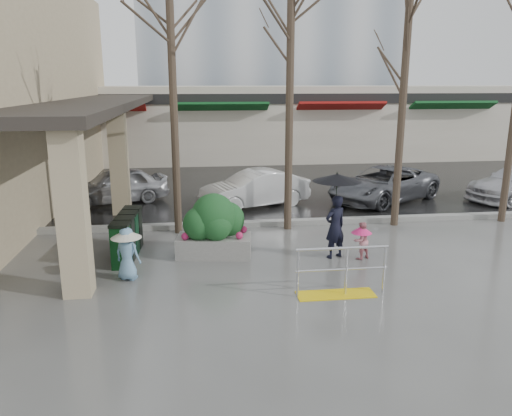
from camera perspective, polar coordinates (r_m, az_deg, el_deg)
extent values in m
plane|color=#51514F|center=(11.29, 0.98, -7.75)|extent=(120.00, 120.00, 0.00)
cube|color=black|center=(32.68, -4.47, 6.76)|extent=(120.00, 36.00, 0.01)
cube|color=gray|center=(15.03, -1.15, -1.81)|extent=(120.00, 0.30, 0.15)
cube|color=#2D2823|center=(18.67, -17.70, 11.72)|extent=(2.80, 18.00, 0.25)
cube|color=tan|center=(10.46, -20.24, -0.37)|extent=(0.55, 0.55, 3.50)
cube|color=tan|center=(16.73, -15.38, 5.20)|extent=(0.55, 0.55, 3.50)
cube|color=beige|center=(28.67, -0.10, 9.77)|extent=(34.00, 6.00, 4.00)
cube|color=maroon|center=(25.90, -17.43, 10.54)|extent=(4.50, 1.68, 0.87)
cube|color=#0F4C1E|center=(25.55, -3.83, 11.10)|extent=(4.50, 1.68, 0.87)
cube|color=maroon|center=(26.58, 9.44, 11.07)|extent=(4.50, 1.68, 0.87)
cube|color=#0F4C1E|center=(28.85, 21.15, 10.55)|extent=(4.50, 1.68, 0.87)
cube|color=black|center=(25.72, 0.71, 12.38)|extent=(34.00, 0.35, 0.50)
cube|color=yellow|center=(10.47, 9.09, -9.72)|extent=(1.60, 0.50, 0.02)
cylinder|color=silver|center=(10.09, 4.79, -7.49)|extent=(0.05, 0.05, 1.00)
cylinder|color=silver|center=(10.34, 10.27, -7.14)|extent=(0.05, 0.05, 1.00)
cylinder|color=silver|center=(10.59, 14.43, -6.84)|extent=(0.05, 0.05, 1.00)
cylinder|color=silver|center=(10.14, 9.85, -4.55)|extent=(1.90, 0.06, 0.06)
cylinder|color=silver|center=(10.29, 9.75, -6.92)|extent=(1.90, 0.04, 0.04)
cylinder|color=#382B21|center=(14.00, -9.36, 10.66)|extent=(0.22, 0.22, 6.80)
cylinder|color=#382B21|center=(14.24, 3.85, 11.27)|extent=(0.22, 0.22, 7.00)
cylinder|color=#382B21|center=(15.23, 16.31, 9.99)|extent=(0.22, 0.22, 6.50)
imported|color=black|center=(12.35, 9.03, -2.13)|extent=(0.68, 0.58, 1.57)
cylinder|color=black|center=(12.14, 9.18, 1.56)|extent=(0.02, 0.02, 1.00)
cone|color=black|center=(12.06, 9.25, 3.45)|extent=(1.18, 1.18, 0.18)
sphere|color=black|center=(12.04, 9.27, 3.97)|extent=(0.05, 0.05, 0.05)
imported|color=#D6828E|center=(12.47, 11.93, -3.65)|extent=(0.56, 0.51, 0.93)
cylinder|color=black|center=(12.42, 11.97, -2.90)|extent=(0.02, 0.02, 0.40)
cone|color=#FA277D|center=(12.39, 12.00, -2.41)|extent=(0.51, 0.51, 0.18)
sphere|color=black|center=(12.36, 12.02, -1.92)|extent=(0.05, 0.05, 0.05)
imported|color=#6997BB|center=(11.26, -14.50, -5.10)|extent=(0.68, 0.58, 1.17)
cylinder|color=black|center=(11.18, -14.58, -3.77)|extent=(0.02, 0.02, 0.55)
cone|color=beige|center=(11.12, -14.64, -2.87)|extent=(0.67, 0.67, 0.18)
sphere|color=black|center=(11.09, -14.68, -2.33)|extent=(0.05, 0.05, 0.05)
cube|color=gray|center=(12.51, -4.80, -4.34)|extent=(1.93, 1.15, 0.51)
ellipsoid|color=#143E1A|center=(12.29, -4.87, -1.01)|extent=(1.11, 1.00, 1.17)
sphere|color=#143E1A|center=(12.23, -6.50, -1.81)|extent=(0.80, 0.80, 0.80)
sphere|color=#143E1A|center=(12.49, -3.27, -1.32)|extent=(0.85, 0.85, 0.85)
cube|color=#0B3214|center=(12.02, -15.17, -4.35)|extent=(0.44, 0.44, 1.00)
cube|color=black|center=(11.86, -15.34, -1.84)|extent=(0.47, 0.47, 0.07)
cube|color=black|center=(12.48, -14.70, -3.62)|extent=(0.44, 0.44, 1.00)
cube|color=black|center=(12.33, -14.86, -1.20)|extent=(0.47, 0.47, 0.07)
cube|color=#0D391F|center=(12.95, -14.26, -2.94)|extent=(0.44, 0.44, 1.00)
cube|color=black|center=(12.80, -14.41, -0.60)|extent=(0.47, 0.47, 0.07)
cube|color=black|center=(13.42, -13.86, -2.32)|extent=(0.44, 0.44, 1.00)
cube|color=black|center=(13.28, -14.00, -0.05)|extent=(0.47, 0.47, 0.07)
imported|color=silver|center=(18.52, -15.82, 2.48)|extent=(3.98, 2.66, 1.26)
imported|color=white|center=(17.26, -0.17, 2.20)|extent=(4.05, 2.66, 1.26)
imported|color=slate|center=(18.67, 14.38, 2.67)|extent=(4.95, 4.18, 1.26)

